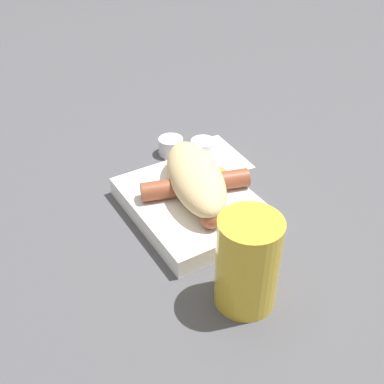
{
  "coord_description": "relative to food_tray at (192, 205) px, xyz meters",
  "views": [
    {
      "loc": [
        0.5,
        -0.3,
        0.47
      ],
      "look_at": [
        0.0,
        0.0,
        0.04
      ],
      "focal_mm": 45.0,
      "sensor_mm": 36.0,
      "label": 1
    }
  ],
  "objects": [
    {
      "name": "ground_plane",
      "position": [
        0.0,
        0.0,
        -0.01
      ],
      "size": [
        3.0,
        3.0,
        0.0
      ],
      "primitive_type": "plane",
      "color": "#4C4C51"
    },
    {
      "name": "food_tray",
      "position": [
        0.0,
        0.0,
        0.0
      ],
      "size": [
        0.22,
        0.17,
        0.03
      ],
      "color": "white",
      "rests_on": "ground_plane"
    },
    {
      "name": "bread_roll",
      "position": [
        -0.01,
        0.01,
        0.04
      ],
      "size": [
        0.2,
        0.13,
        0.06
      ],
      "color": "#DBBC84",
      "rests_on": "food_tray"
    },
    {
      "name": "sausage",
      "position": [
        -0.01,
        0.01,
        0.03
      ],
      "size": [
        0.19,
        0.17,
        0.03
      ],
      "color": "brown",
      "rests_on": "food_tray"
    },
    {
      "name": "pickled_veggies",
      "position": [
        -0.05,
        0.06,
        0.02
      ],
      "size": [
        0.07,
        0.06,
        0.0
      ],
      "color": "orange",
      "rests_on": "food_tray"
    },
    {
      "name": "napkin",
      "position": [
        -0.12,
        0.1,
        -0.01
      ],
      "size": [
        0.14,
        0.14,
        0.0
      ],
      "color": "white",
      "rests_on": "ground_plane"
    },
    {
      "name": "condiment_cup_near",
      "position": [
        -0.13,
        0.1,
        -0.0
      ],
      "size": [
        0.04,
        0.04,
        0.03
      ],
      "color": "white",
      "rests_on": "ground_plane"
    },
    {
      "name": "condiment_cup_far",
      "position": [
        -0.17,
        0.06,
        -0.0
      ],
      "size": [
        0.04,
        0.04,
        0.03
      ],
      "color": "white",
      "rests_on": "ground_plane"
    },
    {
      "name": "drink_glass",
      "position": [
        0.18,
        -0.03,
        0.05
      ],
      "size": [
        0.08,
        0.08,
        0.13
      ],
      "color": "gold",
      "rests_on": "ground_plane"
    }
  ]
}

